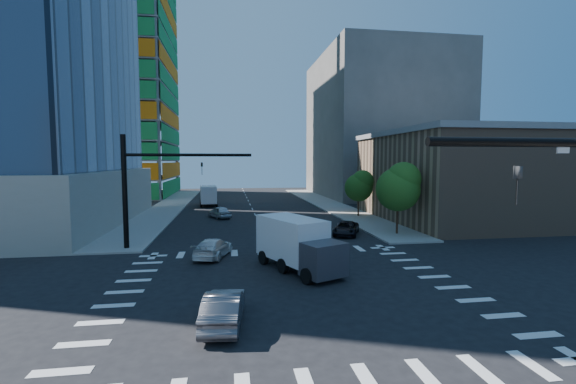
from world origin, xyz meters
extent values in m
plane|color=black|center=(0.00, 0.00, 0.00)|extent=(160.00, 160.00, 0.00)
cube|color=silver|center=(0.00, 0.00, 0.01)|extent=(20.00, 20.00, 0.01)
cube|color=gray|center=(12.50, 40.00, 0.07)|extent=(5.00, 60.00, 0.15)
cube|color=gray|center=(-12.50, 40.00, 0.07)|extent=(5.00, 60.00, 0.15)
cube|color=#18883C|center=(-14.90, 62.00, 24.50)|extent=(0.12, 24.00, 49.00)
cube|color=orange|center=(-27.50, 49.40, 24.50)|extent=(24.00, 0.12, 49.00)
cube|color=#916E54|center=(25.00, 22.00, 5.00)|extent=(20.00, 22.00, 10.00)
cube|color=slate|center=(25.00, 22.00, 10.30)|extent=(20.50, 22.50, 0.60)
cube|color=#5B5651|center=(27.00, 55.00, 14.00)|extent=(24.00, 30.00, 28.00)
imported|color=black|center=(4.00, -11.50, 6.45)|extent=(0.16, 0.20, 1.00)
cylinder|color=black|center=(-11.50, 11.50, 4.65)|extent=(0.40, 0.40, 9.00)
cylinder|color=black|center=(-6.50, 11.50, 7.55)|extent=(10.00, 0.24, 0.24)
imported|color=black|center=(-5.50, 11.50, 6.45)|extent=(0.16, 0.20, 1.00)
cylinder|color=#382316|center=(12.50, 14.00, 1.29)|extent=(0.20, 0.20, 2.27)
sphere|color=#1C4C14|center=(12.50, 14.00, 4.38)|extent=(4.16, 4.16, 4.16)
sphere|color=#3D7928|center=(12.90, 13.70, 5.35)|extent=(3.25, 3.25, 3.25)
cylinder|color=#382316|center=(12.80, 26.00, 1.11)|extent=(0.20, 0.20, 1.92)
sphere|color=#1C4C14|center=(12.80, 26.00, 3.72)|extent=(3.52, 3.52, 3.52)
sphere|color=#3D7928|center=(13.20, 25.70, 4.55)|extent=(2.75, 2.75, 2.75)
imported|color=black|center=(7.67, 14.70, 0.64)|extent=(3.83, 5.09, 1.28)
imported|color=white|center=(-4.56, 8.04, 0.69)|extent=(3.18, 5.08, 1.37)
imported|color=#B5B9BE|center=(-4.54, 27.71, 0.73)|extent=(3.30, 4.64, 1.47)
imported|color=#545358|center=(-3.63, -3.97, 0.74)|extent=(2.02, 4.62, 1.48)
cube|color=white|center=(1.13, 3.47, 1.98)|extent=(4.41, 5.78, 2.71)
cube|color=#3E3C44|center=(1.13, 3.47, 1.30)|extent=(2.95, 2.69, 1.98)
cube|color=silver|center=(-6.63, 41.46, 1.87)|extent=(2.78, 5.11, 2.56)
cube|color=#3E3C44|center=(-6.63, 41.46, 1.23)|extent=(2.41, 1.96, 1.87)
camera|label=1|loc=(-3.34, -20.38, 7.08)|focal=24.00mm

